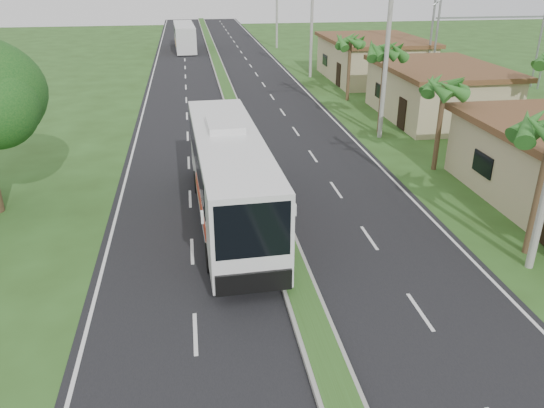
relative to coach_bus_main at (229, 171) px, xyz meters
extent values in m
plane|color=#2B4A1B|center=(1.80, -7.54, -2.22)|extent=(180.00, 180.00, 0.00)
cube|color=black|center=(1.80, 12.46, -2.21)|extent=(14.00, 160.00, 0.02)
cube|color=gray|center=(1.80, 12.46, -2.12)|extent=(1.20, 160.00, 0.17)
cube|color=#2B4A1B|center=(1.80, 12.46, -2.03)|extent=(0.95, 160.00, 0.02)
cube|color=silver|center=(-4.90, 12.46, -2.22)|extent=(0.12, 160.00, 0.01)
cube|color=silver|center=(8.50, 12.46, -2.22)|extent=(0.12, 160.00, 0.01)
cube|color=tan|center=(15.80, 14.46, -0.54)|extent=(7.00, 10.00, 3.35)
cube|color=brown|center=(15.80, 14.46, 1.29)|extent=(7.60, 10.60, 0.32)
cube|color=tan|center=(15.80, 28.46, -0.47)|extent=(8.00, 11.00, 3.50)
cube|color=brown|center=(15.80, 28.46, 1.44)|extent=(8.60, 11.60, 0.32)
cylinder|color=#473321|center=(10.80, -4.54, 0.28)|extent=(0.26, 0.26, 5.00)
cylinder|color=#473321|center=(11.20, 4.46, 0.08)|extent=(0.26, 0.26, 4.60)
cylinder|color=#473321|center=(10.60, 11.46, 0.48)|extent=(0.26, 0.26, 5.40)
cylinder|color=#473321|center=(11.10, 20.46, 0.18)|extent=(0.26, 0.26, 4.80)
cylinder|color=gray|center=(10.30, 10.46, 3.78)|extent=(0.28, 0.28, 12.00)
cylinder|color=gray|center=(10.30, 30.46, 3.28)|extent=(0.28, 0.28, 11.00)
cylinder|color=gray|center=(10.30, 50.46, 3.03)|extent=(0.28, 0.28, 10.50)
cylinder|color=gray|center=(18.80, 21.96, 3.78)|extent=(0.18, 0.18, 12.00)
cylinder|color=gray|center=(18.80, 22.96, 3.78)|extent=(0.18, 0.18, 12.00)
cube|color=gray|center=(23.80, 22.46, 3.78)|extent=(10.00, 0.14, 0.14)
cube|color=white|center=(0.00, -0.06, -0.11)|extent=(3.01, 12.54, 3.27)
cube|color=black|center=(-0.02, 0.56, 0.61)|extent=(2.98, 10.05, 1.31)
cube|color=black|center=(0.21, -6.23, 0.41)|extent=(2.34, 0.22, 1.83)
cube|color=#AF240E|center=(0.04, -1.30, -0.77)|extent=(2.82, 5.48, 0.57)
cube|color=#FFA415|center=(-0.01, 0.25, -1.03)|extent=(2.75, 3.20, 0.26)
cube|color=white|center=(-0.04, 1.19, 1.67)|extent=(1.54, 2.54, 0.29)
cylinder|color=black|center=(-1.04, -4.04, -1.68)|extent=(0.37, 1.09, 1.08)
cylinder|color=black|center=(1.31, -3.96, -1.68)|extent=(0.37, 1.09, 1.08)
cylinder|color=black|center=(-1.28, 3.22, -1.68)|extent=(0.37, 1.09, 1.08)
cylinder|color=black|center=(1.06, 3.30, -1.68)|extent=(0.37, 1.09, 1.08)
cube|color=silver|center=(-1.56, 50.39, -0.55)|extent=(2.75, 10.99, 3.04)
cube|color=black|center=(-1.58, 50.86, 0.36)|extent=(2.70, 8.15, 1.03)
cube|color=orange|center=(-1.53, 49.44, -1.13)|extent=(2.60, 5.30, 0.33)
cylinder|color=black|center=(-2.45, 45.85, -1.76)|extent=(0.32, 0.92, 0.91)
cylinder|color=black|center=(-0.36, 45.92, -1.76)|extent=(0.32, 0.92, 0.91)
cylinder|color=black|center=(-2.75, 54.38, -1.76)|extent=(0.32, 0.92, 0.91)
cylinder|color=black|center=(-0.66, 54.45, -1.76)|extent=(0.32, 0.92, 0.91)
imported|color=black|center=(0.87, 2.72, -1.65)|extent=(1.92, 0.67, 1.13)
imported|color=maroon|center=(0.87, 2.72, -0.87)|extent=(0.61, 0.42, 1.59)
camera|label=1|loc=(-1.42, -20.40, 7.73)|focal=35.00mm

